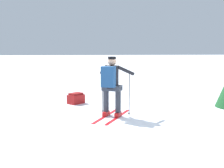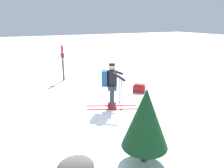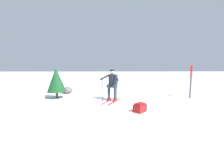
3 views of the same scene
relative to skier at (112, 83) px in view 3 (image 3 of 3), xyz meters
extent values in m
plane|color=white|center=(-0.35, -0.62, -0.94)|extent=(80.00, 80.00, 0.00)
cube|color=red|center=(0.11, 0.14, -0.94)|extent=(1.72, 0.83, 0.01)
cube|color=red|center=(0.11, 0.14, -0.87)|extent=(0.32, 0.22, 0.12)
cylinder|color=#2D333D|center=(0.11, 0.14, -0.48)|extent=(0.15, 0.15, 0.66)
cube|color=red|center=(-0.03, -0.18, -0.94)|extent=(1.72, 0.83, 0.01)
cube|color=red|center=(-0.03, -0.18, -0.87)|extent=(0.32, 0.22, 0.12)
cylinder|color=#2D333D|center=(-0.03, -0.18, -0.48)|extent=(0.15, 0.15, 0.66)
cube|color=#2D333D|center=(0.04, -0.02, -0.16)|extent=(0.48, 0.58, 0.14)
cylinder|color=black|center=(0.04, -0.02, 0.14)|extent=(0.35, 0.35, 0.60)
sphere|color=tan|center=(0.04, -0.02, 0.56)|extent=(0.23, 0.23, 0.23)
cylinder|color=black|center=(0.04, -0.02, 0.65)|extent=(0.21, 0.21, 0.06)
cube|color=navy|center=(-0.21, 0.09, 0.17)|extent=(0.32, 0.40, 0.54)
cylinder|color=black|center=(0.47, 0.22, -0.34)|extent=(0.02, 0.02, 1.20)
cylinder|color=black|center=(0.47, 0.22, -0.88)|extent=(0.07, 0.07, 0.01)
cylinder|color=black|center=(0.35, 0.20, 0.31)|extent=(0.55, 0.21, 0.30)
cylinder|color=black|center=(0.15, -0.50, -0.34)|extent=(0.02, 0.02, 1.20)
cylinder|color=black|center=(0.15, -0.50, -0.88)|extent=(0.07, 0.07, 0.01)
cylinder|color=black|center=(0.09, -0.39, 0.31)|extent=(0.34, 0.52, 0.30)
cube|color=maroon|center=(1.91, 1.06, -0.80)|extent=(0.60, 0.60, 0.29)
cube|color=maroon|center=(1.91, 1.06, -0.62)|extent=(0.49, 0.49, 0.06)
cylinder|color=#4C4C51|center=(-0.58, 4.44, -0.03)|extent=(0.09, 0.09, 1.84)
cylinder|color=red|center=(-0.58, 4.44, 0.73)|extent=(0.11, 0.11, 0.33)
cube|color=red|center=(-0.58, 4.44, 0.38)|extent=(0.15, 0.21, 0.24)
ellipsoid|color=#5B5651|center=(-2.25, -2.96, -0.73)|extent=(0.77, 0.65, 0.42)
cylinder|color=#4C331E|center=(-0.71, -3.12, -0.76)|extent=(0.14, 0.14, 0.38)
cone|color=#14421E|center=(-0.71, -3.12, 0.10)|extent=(1.03, 1.03, 1.34)
camera|label=1|loc=(-8.24, 0.50, 1.08)|focal=50.00mm
camera|label=2|loc=(-3.26, -6.62, 2.12)|focal=35.00mm
camera|label=3|loc=(7.69, -0.17, 0.88)|focal=24.00mm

